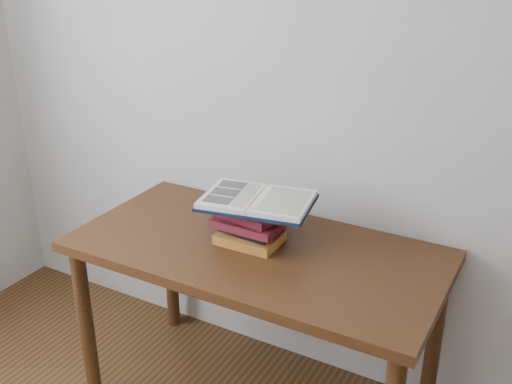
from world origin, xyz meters
The scene contains 3 objects.
desk centered at (-0.11, 1.38, 0.64)m, with size 1.38×0.69×0.74m.
book_stack centered at (-0.15, 1.41, 0.82)m, with size 0.28×0.20×0.16m.
open_book centered at (-0.12, 1.41, 0.91)m, with size 0.44×0.34×0.03m.
Camera 1 is at (0.84, -0.33, 1.80)m, focal length 42.00 mm.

